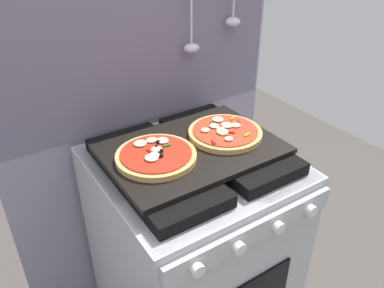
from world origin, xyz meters
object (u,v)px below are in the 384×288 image
(pizza_left, at_px, (156,155))
(pizza_right, at_px, (226,133))
(baking_tray, at_px, (192,149))
(stove, at_px, (192,252))

(pizza_left, height_order, pizza_right, pizza_left)
(pizza_right, bearing_deg, baking_tray, 178.89)
(pizza_left, bearing_deg, pizza_right, -1.49)
(pizza_left, bearing_deg, stove, -2.61)
(pizza_left, relative_size, pizza_right, 1.00)
(stove, distance_m, pizza_left, 0.49)
(baking_tray, bearing_deg, pizza_left, 178.13)
(stove, xyz_separation_m, pizza_left, (-0.13, 0.01, 0.48))
(baking_tray, xyz_separation_m, pizza_right, (0.13, -0.00, 0.02))
(pizza_right, bearing_deg, pizza_left, 178.51)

